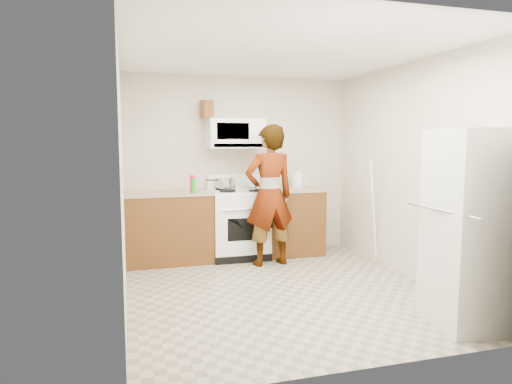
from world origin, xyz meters
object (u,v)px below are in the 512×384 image
object	(u,v)px
gas_range	(238,222)
person	(269,195)
kettle	(298,180)
microwave	(236,134)
fridge	(477,228)
saucepan	(226,183)

from	to	relation	value
gas_range	person	xyz separation A→B (m)	(0.29, -0.48, 0.42)
gas_range	kettle	distance (m)	1.06
kettle	person	bearing A→B (deg)	-125.47
gas_range	microwave	size ratio (longest dim) A/B	1.49
gas_range	kettle	bearing A→B (deg)	5.69
person	fridge	distance (m)	2.60
microwave	fridge	distance (m)	3.38
fridge	kettle	size ratio (longest dim) A/B	8.36
gas_range	fridge	xyz separation A→B (m)	(1.42, -2.82, 0.36)
person	microwave	bearing A→B (deg)	-70.94
saucepan	gas_range	bearing A→B (deg)	-40.96
microwave	fridge	world-z (taller)	microwave
microwave	kettle	bearing A→B (deg)	-2.42
microwave	fridge	size ratio (longest dim) A/B	0.45
gas_range	saucepan	distance (m)	0.57
saucepan	person	bearing A→B (deg)	-54.12
microwave	kettle	distance (m)	1.12
kettle	saucepan	bearing A→B (deg)	-170.51
gas_range	person	world-z (taller)	person
kettle	fridge	bearing A→B (deg)	-68.47
microwave	saucepan	size ratio (longest dim) A/B	3.04
saucepan	fridge	bearing A→B (deg)	-61.99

